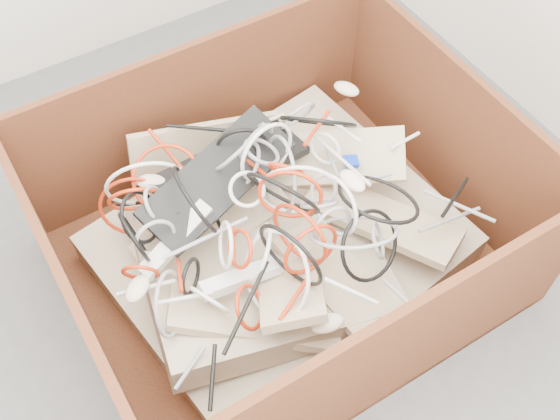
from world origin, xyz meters
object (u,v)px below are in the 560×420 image
cardboard_box (278,246)px  vga_plug (351,161)px  power_strip_right (242,278)px  power_strip_left (176,240)px

cardboard_box → vga_plug: (0.29, 0.04, 0.20)m
power_strip_right → power_strip_left: bearing=123.9°
power_strip_right → vga_plug: (0.49, 0.17, 0.03)m
power_strip_left → power_strip_right: size_ratio=1.07×
vga_plug → power_strip_right: bearing=-141.2°
power_strip_left → vga_plug: 0.60m
cardboard_box → power_strip_right: 0.30m
power_strip_left → power_strip_right: (0.11, -0.18, -0.05)m
cardboard_box → vga_plug: bearing=7.6°
power_strip_left → power_strip_right: power_strip_left is taller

